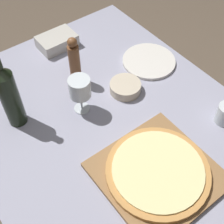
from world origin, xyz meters
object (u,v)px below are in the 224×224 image
Objects in this scene: pizza at (158,171)px; small_bowl at (125,87)px; wine_bottle at (9,95)px; pepper_mill at (74,61)px; wine_glass at (80,89)px.

small_bowl is (0.16, 0.37, -0.01)m from pizza.
small_bowl is at bearing -16.52° from wine_bottle.
pizza is at bearing -113.26° from small_bowl.
wine_bottle is (-0.27, 0.50, 0.11)m from pizza.
pizza is 1.57× the size of pepper_mill.
pizza is 1.00× the size of wine_bottle.
wine_bottle reaches higher than wine_glass.
wine_glass reaches higher than pizza.
pizza is 0.41m from wine_glass.
small_bowl is at bearing -7.63° from wine_glass.
wine_bottle is 2.68× the size of small_bowl.
wine_glass is 1.24× the size of small_bowl.
wine_glass is (-0.04, 0.40, 0.09)m from pizza.
pepper_mill is 1.38× the size of wine_glass.
pepper_mill is (0.30, 0.05, -0.04)m from wine_bottle.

